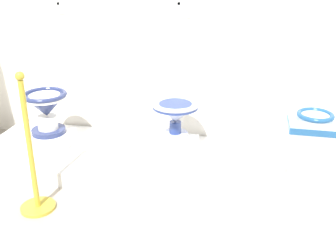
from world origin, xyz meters
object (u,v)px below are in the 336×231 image
Objects in this scene: info_placard_second at (184,9)px; antique_toilet_pale_glazed at (175,112)px; plinth_block_slender_white at (308,166)px; info_placard_first at (61,7)px; antique_toilet_broad_patterned at (46,107)px; stanchion_post_near_left at (33,171)px; antique_toilet_slender_white at (313,135)px; plinth_block_pale_glazed at (175,146)px; plinth_block_broad_patterned at (50,139)px.

antique_toilet_pale_glazed is at bearing -88.53° from info_placard_second.
info_placard_first is at bearing 165.96° from plinth_block_slender_white.
antique_toilet_broad_patterned is 0.37× the size of stanchion_post_near_left.
antique_toilet_slender_white is at bearing 90.00° from plinth_block_slender_white.
plinth_block_slender_white reaches higher than plinth_block_pale_glazed.
info_placard_second is at bearing 55.92° from stanchion_post_near_left.
antique_toilet_broad_patterned is at bearing 178.34° from plinth_block_slender_white.
info_placard_first is (-0.01, 0.51, 1.13)m from plinth_block_broad_patterned.
antique_toilet_pale_glazed is at bearing -19.35° from info_placard_first.
antique_toilet_pale_glazed is at bearing 44.78° from stanchion_post_near_left.
antique_toilet_broad_patterned is 0.96m from info_placard_first.
stanchion_post_near_left is (0.29, -1.29, -1.01)m from info_placard_first.
antique_toilet_slender_white reaches higher than plinth_block_slender_white.
antique_toilet_slender_white is (0.00, 0.00, 0.27)m from plinth_block_slender_white.
plinth_block_slender_white is at bearing -14.04° from info_placard_first.
stanchion_post_near_left is (-0.87, -1.29, -1.02)m from info_placard_second.
plinth_block_pale_glazed is at bearing 0.00° from antique_toilet_pale_glazed.
plinth_block_broad_patterned is 3.28× the size of info_placard_first.
antique_toilet_pale_glazed is 1.26m from stanchion_post_near_left.
antique_toilet_pale_glazed reaches higher than plinth_block_slender_white.
stanchion_post_near_left is at bearing -135.22° from antique_toilet_pale_glazed.
antique_toilet_slender_white is 0.36× the size of stanchion_post_near_left.
antique_toilet_broad_patterned is 1.51m from info_placard_second.
antique_toilet_broad_patterned is 1.02× the size of plinth_block_pale_glazed.
antique_toilet_slender_white is at bearing -14.04° from info_placard_first.
antique_toilet_broad_patterned is at bearing -89.13° from info_placard_first.
plinth_block_broad_patterned is 2.29m from plinth_block_slender_white.
antique_toilet_broad_patterned is at bearing -175.36° from plinth_block_pale_glazed.
plinth_block_pale_glazed is (1.17, 0.09, -0.32)m from antique_toilet_broad_patterned.
info_placard_second reaches higher than info_placard_first.
info_placard_first is at bearing 90.87° from antique_toilet_broad_patterned.
plinth_block_pale_glazed is 1.15× the size of plinth_block_slender_white.
info_placard_first reaches higher than plinth_block_slender_white.
antique_toilet_slender_white reaches higher than antique_toilet_pale_glazed.
plinth_block_pale_glazed is 1.01× the size of antique_toilet_slender_white.
info_placard_second is at bearing 153.08° from plinth_block_slender_white.
info_placard_second is (1.16, 0.51, 0.83)m from antique_toilet_broad_patterned.
plinth_block_pale_glazed is at bearing 4.64° from plinth_block_broad_patterned.
plinth_block_pale_glazed is (1.17, 0.09, 0.00)m from plinth_block_broad_patterned.
info_placard_second is (-0.01, 0.41, 1.15)m from plinth_block_pale_glazed.
antique_toilet_pale_glazed is at bearing 4.64° from antique_toilet_broad_patterned.
plinth_block_broad_patterned is at bearing 110.05° from stanchion_post_near_left.
plinth_block_slender_white is at bearing -90.00° from antique_toilet_slender_white.
plinth_block_slender_white reaches higher than plinth_block_broad_patterned.
antique_toilet_broad_patterned is 3.30× the size of info_placard_first.
antique_toilet_pale_glazed is (1.17, 0.09, 0.00)m from antique_toilet_broad_patterned.
antique_toilet_broad_patterned is 1.03× the size of antique_toilet_slender_white.
plinth_block_slender_white is at bearing -1.66° from antique_toilet_broad_patterned.
antique_toilet_slender_white is at bearing -1.66° from antique_toilet_broad_patterned.
plinth_block_broad_patterned is 1.00× the size of antique_toilet_broad_patterned.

